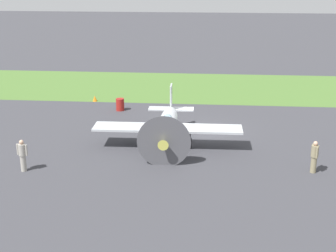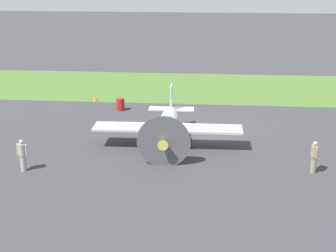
{
  "view_description": "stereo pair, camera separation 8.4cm",
  "coord_description": "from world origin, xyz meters",
  "px_view_note": "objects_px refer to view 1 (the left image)",
  "views": [
    {
      "loc": [
        -0.43,
        30.19,
        10.44
      ],
      "look_at": [
        1.91,
        2.52,
        1.18
      ],
      "focal_mm": 52.63,
      "sensor_mm": 36.0,
      "label": 1
    },
    {
      "loc": [
        -0.51,
        30.18,
        10.44
      ],
      "look_at": [
        1.91,
        2.52,
        1.18
      ],
      "focal_mm": 52.63,
      "sensor_mm": 36.0,
      "label": 2
    }
  ],
  "objects_px": {
    "airplane_lead": "(168,125)",
    "ground_crew_chief": "(314,156)",
    "runway_marker_cone": "(95,98)",
    "fuel_drum": "(120,105)",
    "ground_crew_mechanic": "(23,155)"
  },
  "relations": [
    {
      "from": "ground_crew_chief",
      "to": "fuel_drum",
      "type": "relative_size",
      "value": 1.92
    },
    {
      "from": "ground_crew_mechanic",
      "to": "ground_crew_chief",
      "type": "bearing_deg",
      "value": -163.69
    },
    {
      "from": "airplane_lead",
      "to": "ground_crew_chief",
      "type": "distance_m",
      "value": 8.58
    },
    {
      "from": "ground_crew_chief",
      "to": "fuel_drum",
      "type": "bearing_deg",
      "value": 36.96
    },
    {
      "from": "ground_crew_chief",
      "to": "airplane_lead",
      "type": "bearing_deg",
      "value": 54.86
    },
    {
      "from": "airplane_lead",
      "to": "ground_crew_chief",
      "type": "relative_size",
      "value": 5.07
    },
    {
      "from": "airplane_lead",
      "to": "ground_crew_mechanic",
      "type": "bearing_deg",
      "value": 30.59
    },
    {
      "from": "fuel_drum",
      "to": "ground_crew_chief",
      "type": "bearing_deg",
      "value": 139.27
    },
    {
      "from": "ground_crew_chief",
      "to": "ground_crew_mechanic",
      "type": "height_order",
      "value": "same"
    },
    {
      "from": "airplane_lead",
      "to": "ground_crew_chief",
      "type": "bearing_deg",
      "value": 156.4
    },
    {
      "from": "runway_marker_cone",
      "to": "airplane_lead",
      "type": "bearing_deg",
      "value": 125.03
    },
    {
      "from": "ground_crew_chief",
      "to": "runway_marker_cone",
      "type": "xyz_separation_m",
      "value": [
        14.5,
        -12.74,
        -0.69
      ]
    },
    {
      "from": "ground_crew_mechanic",
      "to": "fuel_drum",
      "type": "distance_m",
      "value": 11.87
    },
    {
      "from": "airplane_lead",
      "to": "runway_marker_cone",
      "type": "relative_size",
      "value": 19.92
    },
    {
      "from": "airplane_lead",
      "to": "fuel_drum",
      "type": "bearing_deg",
      "value": -60.31
    }
  ]
}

